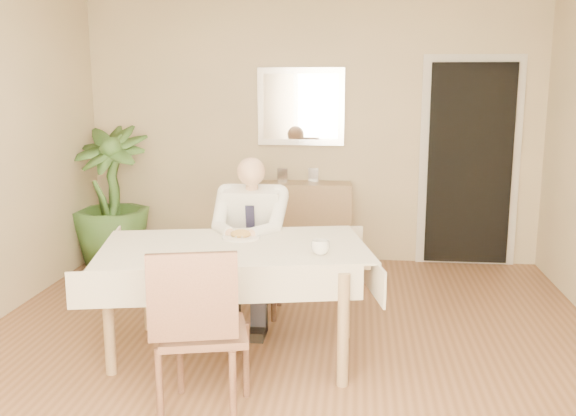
# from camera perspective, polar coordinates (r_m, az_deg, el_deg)

# --- Properties ---
(room) EXTENTS (5.00, 5.02, 2.60)m
(room) POSITION_cam_1_polar(r_m,az_deg,el_deg) (3.96, -0.55, 3.99)
(room) COLOR brown
(room) RESTS_ON ground
(window) EXTENTS (1.34, 0.04, 1.44)m
(window) POSITION_cam_1_polar(r_m,az_deg,el_deg) (1.55, -11.46, -2.04)
(window) COLOR beige
(window) RESTS_ON room
(doorway) EXTENTS (0.96, 0.07, 2.10)m
(doorway) POSITION_cam_1_polar(r_m,az_deg,el_deg) (6.51, 15.83, 3.74)
(doorway) COLOR beige
(doorway) RESTS_ON ground
(mirror) EXTENTS (0.86, 0.04, 0.76)m
(mirror) POSITION_cam_1_polar(r_m,az_deg,el_deg) (6.40, 1.14, 8.99)
(mirror) COLOR silver
(mirror) RESTS_ON room
(dining_table) EXTENTS (1.92, 1.36, 0.75)m
(dining_table) POSITION_cam_1_polar(r_m,az_deg,el_deg) (4.19, -4.78, -4.46)
(dining_table) COLOR #906F4F
(dining_table) RESTS_ON ground
(chair_far) EXTENTS (0.44, 0.44, 0.85)m
(chair_far) POSITION_cam_1_polar(r_m,az_deg,el_deg) (5.08, -2.87, -3.92)
(chair_far) COLOR #462B1E
(chair_far) RESTS_ON ground
(chair_near) EXTENTS (0.55, 0.55, 0.96)m
(chair_near) POSITION_cam_1_polar(r_m,az_deg,el_deg) (3.45, -7.88, -10.18)
(chair_near) COLOR #462B1E
(chair_near) RESTS_ON ground
(seated_man) EXTENTS (0.48, 0.72, 1.24)m
(seated_man) POSITION_cam_1_polar(r_m,az_deg,el_deg) (4.75, -3.43, -2.27)
(seated_man) COLOR white
(seated_man) RESTS_ON ground
(plate) EXTENTS (0.26, 0.26, 0.02)m
(plate) POSITION_cam_1_polar(r_m,az_deg,el_deg) (4.36, -4.21, -2.59)
(plate) COLOR white
(plate) RESTS_ON dining_table
(food) EXTENTS (0.14, 0.14, 0.06)m
(food) POSITION_cam_1_polar(r_m,az_deg,el_deg) (4.35, -4.21, -2.31)
(food) COLOR olive
(food) RESTS_ON dining_table
(knife) EXTENTS (0.01, 0.13, 0.01)m
(knife) POSITION_cam_1_polar(r_m,az_deg,el_deg) (4.29, -3.83, -2.57)
(knife) COLOR silver
(knife) RESTS_ON dining_table
(fork) EXTENTS (0.01, 0.13, 0.01)m
(fork) POSITION_cam_1_polar(r_m,az_deg,el_deg) (4.30, -4.88, -2.54)
(fork) COLOR silver
(fork) RESTS_ON dining_table
(coffee_mug) EXTENTS (0.15, 0.15, 0.09)m
(coffee_mug) POSITION_cam_1_polar(r_m,az_deg,el_deg) (3.94, 2.90, -3.51)
(coffee_mug) COLOR white
(coffee_mug) RESTS_ON dining_table
(sideboard) EXTENTS (1.04, 0.42, 0.81)m
(sideboard) POSITION_cam_1_polar(r_m,az_deg,el_deg) (6.40, 0.98, -1.34)
(sideboard) COLOR #906F4F
(sideboard) RESTS_ON ground
(photo_frame_left) EXTENTS (0.10, 0.02, 0.14)m
(photo_frame_left) POSITION_cam_1_polar(r_m,az_deg,el_deg) (6.41, -2.96, 3.00)
(photo_frame_left) COLOR silver
(photo_frame_left) RESTS_ON sideboard
(photo_frame_center) EXTENTS (0.10, 0.02, 0.14)m
(photo_frame_center) POSITION_cam_1_polar(r_m,az_deg,el_deg) (6.35, -0.49, 2.93)
(photo_frame_center) COLOR silver
(photo_frame_center) RESTS_ON sideboard
(photo_frame_right) EXTENTS (0.10, 0.02, 0.14)m
(photo_frame_right) POSITION_cam_1_polar(r_m,az_deg,el_deg) (6.38, 2.27, 2.96)
(photo_frame_right) COLOR silver
(photo_frame_right) RESTS_ON sideboard
(potted_palm) EXTENTS (0.84, 0.84, 1.37)m
(potted_palm) POSITION_cam_1_polar(r_m,az_deg,el_deg) (6.55, -15.50, 1.00)
(potted_palm) COLOR #325623
(potted_palm) RESTS_ON ground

